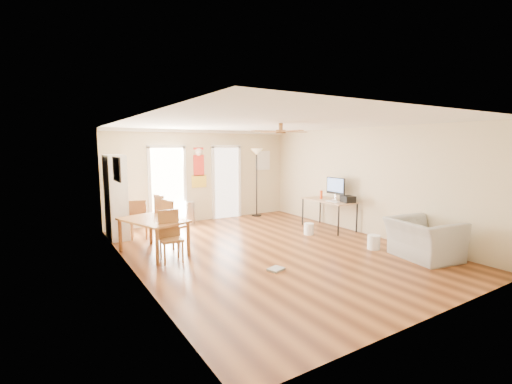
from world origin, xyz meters
TOP-DOWN VIEW (x-y plane):
  - floor at (0.00, 0.00)m, footprint 7.00×7.00m
  - ceiling at (0.00, 0.00)m, footprint 5.50×7.00m
  - wall_back at (0.00, 3.50)m, footprint 5.50×0.04m
  - wall_front at (0.00, -3.50)m, footprint 5.50×0.04m
  - wall_left at (-2.75, 0.00)m, footprint 0.04×7.00m
  - wall_right at (2.75, 0.00)m, footprint 0.04×7.00m
  - crown_molding at (0.00, 0.00)m, footprint 5.50×7.00m
  - kitchen_doorway at (-1.05, 3.48)m, footprint 0.90×0.10m
  - bathroom_doorway at (0.75, 3.48)m, footprint 0.80×0.10m
  - wall_decal at (-0.13, 3.48)m, footprint 0.46×0.03m
  - ac_grille at (2.05, 3.47)m, footprint 0.50×0.04m
  - framed_poster at (-2.73, 1.40)m, footprint 0.04×0.66m
  - ceiling_fan at (0.00, -0.30)m, footprint 1.24×1.24m
  - bookshelf at (-2.53, 2.71)m, footprint 0.62×0.95m
  - dining_table at (-2.15, 1.04)m, footprint 1.24×1.60m
  - dining_chair_right_a at (-1.60, 1.83)m, footprint 0.49×0.49m
  - dining_chair_right_b at (-1.60, 1.29)m, footprint 0.50×0.50m
  - dining_chair_near at (-2.02, 0.35)m, footprint 0.42×0.42m
  - dining_chair_far at (-2.11, 2.38)m, footprint 0.47×0.47m
  - trash_can at (-0.55, 3.19)m, footprint 0.34×0.34m
  - torchiere_lamp at (1.66, 3.22)m, footprint 0.40×0.40m
  - computer_desk at (2.34, 0.77)m, footprint 0.71×1.42m
  - imac at (2.47, 0.67)m, footprint 0.17×0.63m
  - keyboard at (2.20, 0.48)m, footprint 0.14×0.38m
  - printer at (2.45, 0.22)m, footprint 0.34×0.38m
  - orange_bottle at (2.30, 1.02)m, footprint 0.08×0.08m
  - wastebasket_a at (1.50, 0.56)m, footprint 0.24×0.24m
  - wastebasket_b at (1.84, -1.11)m, footprint 0.30×0.30m
  - floor_cloth at (-0.63, -1.07)m, footprint 0.32×0.29m
  - armchair at (2.15, -2.03)m, footprint 1.22×1.33m

SIDE VIEW (x-z plane):
  - floor at x=0.00m, z-range 0.00..0.00m
  - floor_cloth at x=-0.63m, z-range 0.00..0.04m
  - wastebasket_a at x=1.50m, z-range 0.00..0.28m
  - wastebasket_b at x=1.84m, z-range 0.00..0.30m
  - trash_can at x=-0.55m, z-range 0.00..0.63m
  - dining_table at x=-2.15m, z-range 0.00..0.70m
  - armchair at x=2.15m, z-range 0.00..0.76m
  - computer_desk at x=2.34m, z-range 0.00..0.76m
  - dining_chair_far at x=-2.11m, z-range 0.00..0.92m
  - dining_chair_near at x=-2.02m, z-range 0.00..0.95m
  - dining_chair_right_b at x=-1.60m, z-range 0.00..1.02m
  - dining_chair_right_a at x=-1.60m, z-range 0.00..1.06m
  - keyboard at x=2.20m, z-range 0.76..0.78m
  - printer at x=2.45m, z-range 0.76..0.93m
  - orange_bottle at x=2.30m, z-range 0.76..0.98m
  - bookshelf at x=-2.53m, z-range 0.00..1.95m
  - torchiere_lamp at x=1.66m, z-range 0.00..2.08m
  - kitchen_doorway at x=-1.05m, z-range 0.00..2.10m
  - bathroom_doorway at x=0.75m, z-range 0.00..2.10m
  - imac at x=2.47m, z-range 0.76..1.35m
  - wall_back at x=0.00m, z-range 0.00..2.60m
  - wall_front at x=0.00m, z-range 0.00..2.60m
  - wall_left at x=-2.75m, z-range 0.00..2.60m
  - wall_right at x=2.75m, z-range 0.00..2.60m
  - wall_decal at x=-0.13m, z-range 1.00..2.10m
  - ac_grille at x=2.05m, z-range 1.40..2.00m
  - framed_poster at x=-2.73m, z-range 1.46..1.94m
  - ceiling_fan at x=0.00m, z-range 2.33..2.53m
  - crown_molding at x=0.00m, z-range 2.52..2.60m
  - ceiling at x=0.00m, z-range 2.60..2.60m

